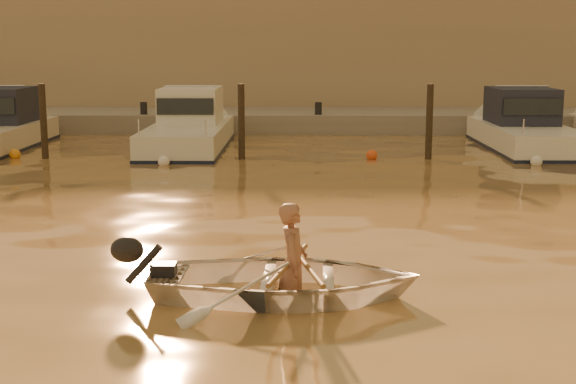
{
  "coord_description": "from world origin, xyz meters",
  "views": [
    {
      "loc": [
        1.33,
        -7.5,
        3.04
      ],
      "look_at": [
        1.16,
        4.87,
        0.75
      ],
      "focal_mm": 50.0,
      "sensor_mm": 36.0,
      "label": 1
    }
  ],
  "objects_px": {
    "moored_boat_2": "(189,127)",
    "person": "(293,263)",
    "dinghy": "(285,280)",
    "moored_boat_4": "(526,128)",
    "waterfront_building": "(268,59)"
  },
  "relations": [
    {
      "from": "person",
      "to": "waterfront_building",
      "type": "xyz_separation_m",
      "value": [
        -1.26,
        25.13,
        1.96
      ]
    },
    {
      "from": "dinghy",
      "to": "moored_boat_4",
      "type": "bearing_deg",
      "value": -24.15
    },
    {
      "from": "dinghy",
      "to": "person",
      "type": "height_order",
      "value": "person"
    },
    {
      "from": "dinghy",
      "to": "person",
      "type": "xyz_separation_m",
      "value": [
        0.1,
        -0.0,
        0.22
      ]
    },
    {
      "from": "person",
      "to": "moored_boat_2",
      "type": "bearing_deg",
      "value": 14.32
    },
    {
      "from": "moored_boat_2",
      "to": "person",
      "type": "bearing_deg",
      "value": -77.32
    },
    {
      "from": "person",
      "to": "moored_boat_4",
      "type": "height_order",
      "value": "moored_boat_4"
    },
    {
      "from": "moored_boat_2",
      "to": "moored_boat_4",
      "type": "height_order",
      "value": "same"
    },
    {
      "from": "moored_boat_4",
      "to": "waterfront_building",
      "type": "xyz_separation_m",
      "value": [
        -7.99,
        11.0,
        1.77
      ]
    },
    {
      "from": "waterfront_building",
      "to": "moored_boat_4",
      "type": "bearing_deg",
      "value": -54.0
    },
    {
      "from": "person",
      "to": "waterfront_building",
      "type": "distance_m",
      "value": 25.24
    },
    {
      "from": "dinghy",
      "to": "moored_boat_2",
      "type": "bearing_deg",
      "value": 13.94
    },
    {
      "from": "moored_boat_2",
      "to": "moored_boat_4",
      "type": "distance_m",
      "value": 9.91
    },
    {
      "from": "dinghy",
      "to": "waterfront_building",
      "type": "relative_size",
      "value": 0.07
    },
    {
      "from": "dinghy",
      "to": "moored_boat_2",
      "type": "xyz_separation_m",
      "value": [
        -3.08,
        14.13,
        0.41
      ]
    }
  ]
}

